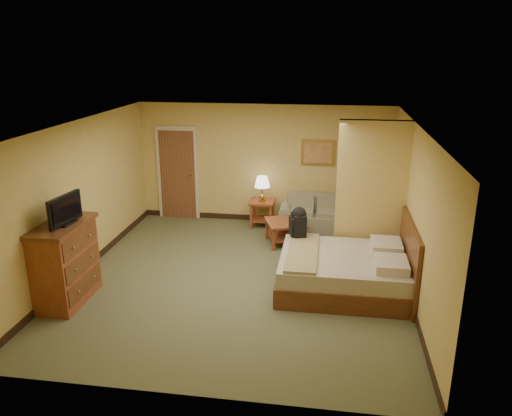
% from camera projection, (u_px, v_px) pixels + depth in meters
% --- Properties ---
extents(floor, '(6.00, 6.00, 0.00)m').
position_uv_depth(floor, '(240.00, 279.00, 8.46)').
color(floor, brown).
rests_on(floor, ground).
extents(ceiling, '(6.00, 6.00, 0.00)m').
position_uv_depth(ceiling, '(238.00, 126.00, 7.65)').
color(ceiling, white).
rests_on(ceiling, back_wall).
extents(back_wall, '(5.50, 0.02, 2.60)m').
position_uv_depth(back_wall, '(264.00, 164.00, 10.87)').
color(back_wall, '#D7B45B').
rests_on(back_wall, floor).
extents(left_wall, '(0.02, 6.00, 2.60)m').
position_uv_depth(left_wall, '(79.00, 199.00, 8.44)').
color(left_wall, '#D7B45B').
rests_on(left_wall, floor).
extents(right_wall, '(0.02, 6.00, 2.60)m').
position_uv_depth(right_wall, '(415.00, 214.00, 7.66)').
color(right_wall, '#D7B45B').
rests_on(right_wall, floor).
extents(partition, '(1.20, 0.15, 2.60)m').
position_uv_depth(partition, '(371.00, 196.00, 8.62)').
color(partition, '#D7B45B').
rests_on(partition, floor).
extents(door, '(0.94, 0.16, 2.10)m').
position_uv_depth(door, '(178.00, 173.00, 11.20)').
color(door, beige).
rests_on(door, floor).
extents(baseboard, '(5.50, 0.02, 0.12)m').
position_uv_depth(baseboard, '(264.00, 218.00, 11.25)').
color(baseboard, black).
rests_on(baseboard, floor).
extents(loveseat, '(1.51, 0.70, 0.76)m').
position_uv_depth(loveseat, '(315.00, 219.00, 10.63)').
color(loveseat, gray).
rests_on(loveseat, floor).
extents(side_table, '(0.52, 0.52, 0.57)m').
position_uv_depth(side_table, '(262.00, 209.00, 10.83)').
color(side_table, brown).
rests_on(side_table, floor).
extents(table_lamp, '(0.33, 0.33, 0.54)m').
position_uv_depth(table_lamp, '(262.00, 182.00, 10.64)').
color(table_lamp, '#B68643').
rests_on(table_lamp, side_table).
extents(coffee_table, '(0.93, 0.93, 0.47)m').
position_uv_depth(coffee_table, '(286.00, 228.00, 9.87)').
color(coffee_table, brown).
rests_on(coffee_table, floor).
extents(wall_picture, '(0.71, 0.04, 0.56)m').
position_uv_depth(wall_picture, '(318.00, 153.00, 10.59)').
color(wall_picture, '#B78E3F').
rests_on(wall_picture, back_wall).
extents(dresser, '(0.62, 1.19, 1.27)m').
position_uv_depth(dresser, '(65.00, 263.00, 7.55)').
color(dresser, brown).
rests_on(dresser, floor).
extents(tv, '(0.22, 0.72, 0.44)m').
position_uv_depth(tv, '(65.00, 211.00, 7.28)').
color(tv, black).
rests_on(tv, dresser).
extents(bed, '(2.14, 1.82, 1.18)m').
position_uv_depth(bed, '(350.00, 271.00, 8.00)').
color(bed, '#552913').
rests_on(bed, floor).
extents(backpack, '(0.30, 0.37, 0.56)m').
position_uv_depth(backpack, '(299.00, 222.00, 8.61)').
color(backpack, black).
rests_on(backpack, bed).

